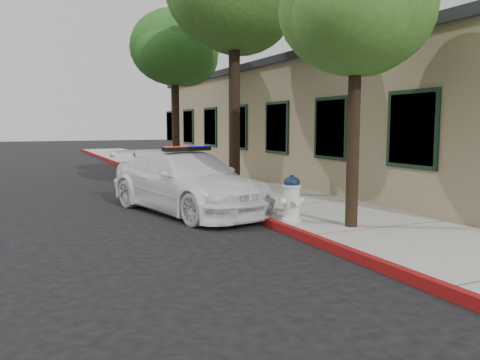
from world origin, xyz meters
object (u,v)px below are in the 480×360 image
street_tree_near (357,15)px  street_tree_far (176,51)px  police_car (187,182)px  fire_hydrant (292,198)px  clapboard_building (332,123)px

street_tree_near → street_tree_far: bearing=92.4°
street_tree_far → street_tree_near: bearing=-87.6°
police_car → fire_hydrant: 2.98m
clapboard_building → street_tree_far: size_ratio=3.51×
police_car → street_tree_far: size_ratio=0.88×
fire_hydrant → street_tree_near: street_tree_near is taller
clapboard_building → street_tree_near: street_tree_near is taller
fire_hydrant → street_tree_far: 9.66m
fire_hydrant → street_tree_near: bearing=-45.4°
street_tree_near → street_tree_far: street_tree_far is taller
street_tree_far → fire_hydrant: bearing=-92.6°
police_car → street_tree_far: street_tree_far is taller
street_tree_near → street_tree_far: 9.67m
police_car → street_tree_far: (1.64, 6.08, 3.90)m
clapboard_building → street_tree_near: 10.46m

